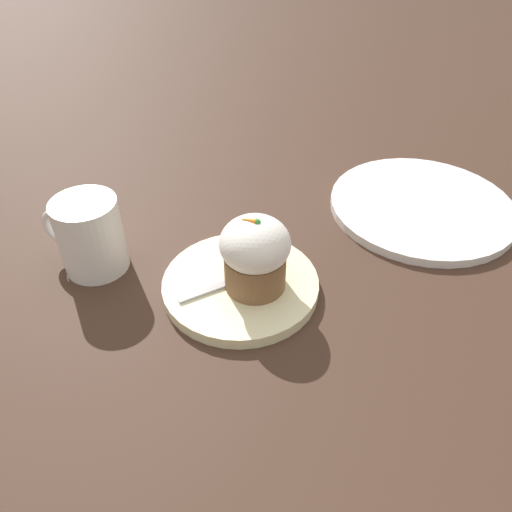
% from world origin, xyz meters
% --- Properties ---
extents(ground_plane, '(4.00, 4.00, 0.00)m').
position_xyz_m(ground_plane, '(0.00, 0.00, 0.00)').
color(ground_plane, '#3D281E').
extents(dessert_plate, '(0.20, 0.20, 0.02)m').
position_xyz_m(dessert_plate, '(0.00, 0.00, 0.01)').
color(dessert_plate, beige).
rests_on(dessert_plate, ground_plane).
extents(carrot_cake, '(0.09, 0.09, 0.10)m').
position_xyz_m(carrot_cake, '(-0.02, -0.00, 0.07)').
color(carrot_cake, brown).
rests_on(carrot_cake, dessert_plate).
extents(spoon, '(0.10, 0.11, 0.01)m').
position_xyz_m(spoon, '(0.00, -0.00, 0.02)').
color(spoon, '#B7B7BC').
rests_on(spoon, dessert_plate).
extents(coffee_cup, '(0.12, 0.09, 0.10)m').
position_xyz_m(coffee_cup, '(0.21, 0.03, 0.05)').
color(coffee_cup, white).
rests_on(coffee_cup, ground_plane).
extents(side_plate, '(0.29, 0.29, 0.01)m').
position_xyz_m(side_plate, '(-0.20, -0.27, 0.01)').
color(side_plate, white).
rests_on(side_plate, ground_plane).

